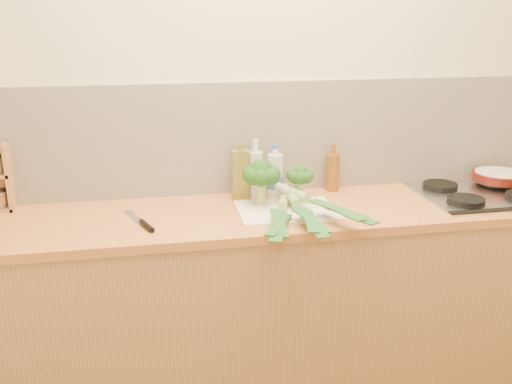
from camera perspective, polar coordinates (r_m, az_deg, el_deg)
room_shell at (r=2.78m, az=0.66°, el=5.46°), size 3.50×3.50×3.50m
counter at (r=2.76m, az=1.85°, el=-10.61°), size 3.20×0.62×0.90m
gas_hob at (r=2.96m, az=21.60°, el=-0.15°), size 0.58×0.50×0.04m
chopping_board at (r=2.54m, az=3.09°, el=-1.90°), size 0.44×0.32×0.01m
broccoli_left at (r=2.57m, az=0.54°, el=1.75°), size 0.17×0.18×0.21m
broccoli_right at (r=2.62m, az=4.43°, el=1.53°), size 0.12×0.13×0.17m
leek_front at (r=2.49m, az=2.62°, el=-1.55°), size 0.25×0.64×0.04m
leek_mid at (r=2.48m, az=4.19°, el=-1.26°), size 0.10×0.65×0.04m
leek_back at (r=2.49m, az=5.60°, el=-0.78°), size 0.29×0.57×0.04m
chefs_knife at (r=2.43m, az=-11.19°, el=-3.10°), size 0.13×0.30×0.02m
skillet at (r=3.13m, az=23.13°, el=1.47°), size 0.38×0.26×0.04m
oil_tin at (r=2.70m, az=-1.56°, el=1.82°), size 0.08×0.05×0.26m
glass_bottle at (r=2.72m, az=-0.06°, el=1.88°), size 0.07×0.07×0.28m
amber_bottle at (r=2.85m, az=7.67°, el=2.05°), size 0.06×0.06×0.24m
water_bottle at (r=2.74m, az=1.92°, el=1.56°), size 0.08×0.08×0.24m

